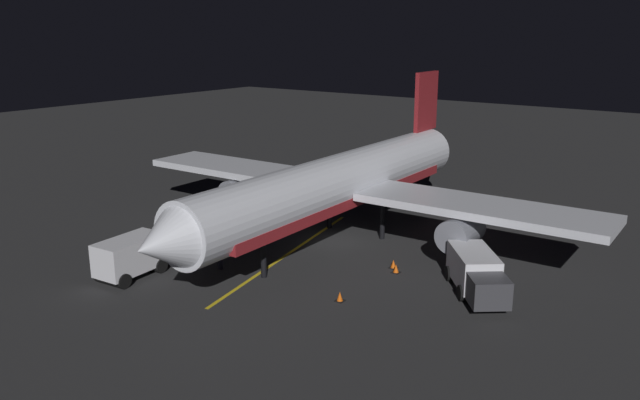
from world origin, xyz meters
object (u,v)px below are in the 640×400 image
(ground_crew_worker, at_px, (220,255))
(traffic_cone_near_right, at_px, (340,297))
(airliner, at_px, (342,183))
(baggage_truck, at_px, (138,255))
(traffic_cone_under_wing, at_px, (396,269))
(catering_truck, at_px, (476,274))
(traffic_cone_near_left, at_px, (393,264))

(ground_crew_worker, height_order, traffic_cone_near_right, ground_crew_worker)
(airliner, bearing_deg, traffic_cone_near_right, 123.75)
(traffic_cone_near_right, bearing_deg, ground_crew_worker, 2.28)
(baggage_truck, distance_m, traffic_cone_under_wing, 15.81)
(ground_crew_worker, xyz_separation_m, traffic_cone_under_wing, (-9.20, -5.89, -0.64))
(catering_truck, xyz_separation_m, ground_crew_worker, (14.46, 5.62, -0.34))
(ground_crew_worker, bearing_deg, traffic_cone_near_right, -177.72)
(catering_truck, distance_m, traffic_cone_near_right, 7.79)
(traffic_cone_near_right, distance_m, traffic_cone_under_wing, 5.55)
(traffic_cone_near_left, distance_m, traffic_cone_near_right, 6.13)
(airliner, xyz_separation_m, traffic_cone_near_right, (-5.88, 8.81, -3.88))
(catering_truck, height_order, traffic_cone_near_right, catering_truck)
(baggage_truck, height_order, traffic_cone_near_right, baggage_truck)
(airliner, xyz_separation_m, ground_crew_worker, (2.91, 9.16, -3.24))
(traffic_cone_near_left, height_order, traffic_cone_near_right, same)
(airliner, relative_size, traffic_cone_under_wing, 65.10)
(catering_truck, relative_size, ground_crew_worker, 3.41)
(traffic_cone_near_left, relative_size, traffic_cone_near_right, 1.00)
(traffic_cone_near_left, distance_m, traffic_cone_under_wing, 0.79)
(baggage_truck, height_order, traffic_cone_under_wing, baggage_truck)
(traffic_cone_near_right, bearing_deg, catering_truck, -137.08)
(traffic_cone_near_right, bearing_deg, traffic_cone_near_left, -88.90)
(catering_truck, xyz_separation_m, traffic_cone_near_left, (5.78, -0.87, -0.97))
(baggage_truck, bearing_deg, catering_truck, -152.89)
(airliner, relative_size, baggage_truck, 5.86)
(baggage_truck, xyz_separation_m, traffic_cone_near_left, (-12.12, -10.03, -1.00))
(baggage_truck, xyz_separation_m, traffic_cone_under_wing, (-12.64, -9.43, -1.00))
(traffic_cone_near_left, height_order, traffic_cone_under_wing, same)
(traffic_cone_near_right, bearing_deg, traffic_cone_under_wing, -94.19)
(baggage_truck, height_order, catering_truck, baggage_truck)
(catering_truck, xyz_separation_m, traffic_cone_near_right, (5.66, 5.26, -0.97))
(traffic_cone_near_left, xyz_separation_m, traffic_cone_under_wing, (-0.52, 0.59, 0.00))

